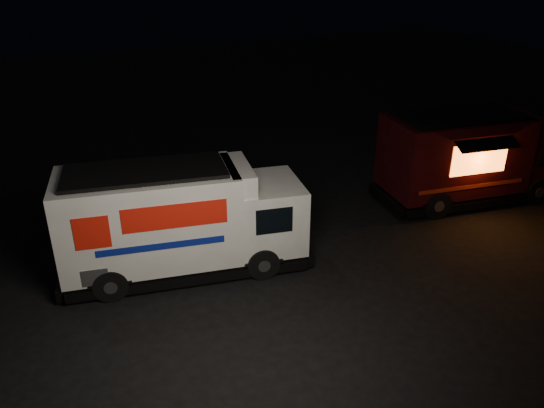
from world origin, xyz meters
The scene contains 3 objects.
ground centered at (0.00, 0.00, 0.00)m, with size 80.00×80.00×0.00m, color black.
white_truck centered at (-2.51, 1.42, 1.54)m, with size 6.79×2.32×3.08m, color white, non-canonical shape.
red_truck centered at (8.16, 1.40, 1.60)m, with size 6.86×2.52×3.19m, color #33090F, non-canonical shape.
Camera 1 is at (-6.17, -11.06, 8.06)m, focal length 35.00 mm.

